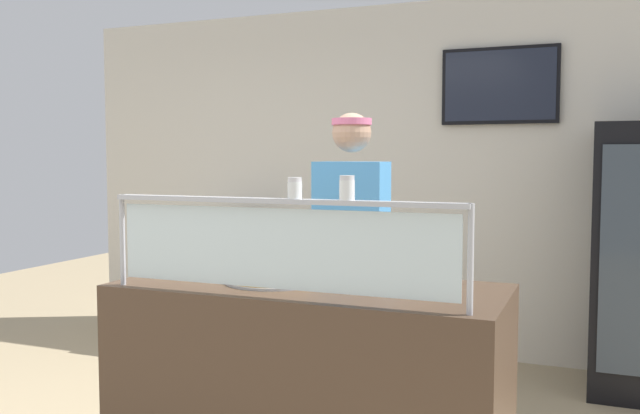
{
  "coord_description": "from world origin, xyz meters",
  "views": [
    {
      "loc": [
        2.08,
        -2.43,
        1.53
      ],
      "look_at": [
        0.91,
        0.42,
        1.3
      ],
      "focal_mm": 38.51,
      "sensor_mm": 36.0,
      "label": 1
    }
  ],
  "objects_px": {
    "parmesan_shaker": "(295,190)",
    "worker_figure": "(352,253)",
    "pepper_flake_shaker": "(347,189)",
    "pizza_server": "(263,274)",
    "pizza_box_stack": "(222,228)",
    "pizza_tray": "(274,278)"
  },
  "relations": [
    {
      "from": "worker_figure",
      "to": "pizza_box_stack",
      "type": "bearing_deg",
      "value": 140.61
    },
    {
      "from": "pizza_server",
      "to": "pepper_flake_shaker",
      "type": "distance_m",
      "value": 0.72
    },
    {
      "from": "parmesan_shaker",
      "to": "worker_figure",
      "type": "bearing_deg",
      "value": 96.04
    },
    {
      "from": "pizza_tray",
      "to": "pepper_flake_shaker",
      "type": "relative_size",
      "value": 4.65
    },
    {
      "from": "worker_figure",
      "to": "pizza_box_stack",
      "type": "xyz_separation_m",
      "value": [
        -1.55,
        1.27,
        -0.04
      ]
    },
    {
      "from": "pizza_tray",
      "to": "pizza_server",
      "type": "bearing_deg",
      "value": -154.29
    },
    {
      "from": "parmesan_shaker",
      "to": "worker_figure",
      "type": "xyz_separation_m",
      "value": [
        -0.1,
        0.97,
        -0.39
      ]
    },
    {
      "from": "parmesan_shaker",
      "to": "pizza_box_stack",
      "type": "height_order",
      "value": "parmesan_shaker"
    },
    {
      "from": "parmesan_shaker",
      "to": "worker_figure",
      "type": "distance_m",
      "value": 1.05
    },
    {
      "from": "pizza_tray",
      "to": "worker_figure",
      "type": "bearing_deg",
      "value": 76.94
    },
    {
      "from": "pepper_flake_shaker",
      "to": "worker_figure",
      "type": "relative_size",
      "value": 0.05
    },
    {
      "from": "pizza_tray",
      "to": "worker_figure",
      "type": "xyz_separation_m",
      "value": [
        0.15,
        0.65,
        0.04
      ]
    },
    {
      "from": "pizza_tray",
      "to": "pizza_server",
      "type": "height_order",
      "value": "pizza_server"
    },
    {
      "from": "pepper_flake_shaker",
      "to": "pizza_box_stack",
      "type": "relative_size",
      "value": 0.21
    },
    {
      "from": "pizza_server",
      "to": "worker_figure",
      "type": "height_order",
      "value": "worker_figure"
    },
    {
      "from": "parmesan_shaker",
      "to": "pepper_flake_shaker",
      "type": "distance_m",
      "value": 0.22
    },
    {
      "from": "pizza_server",
      "to": "pizza_tray",
      "type": "bearing_deg",
      "value": 31.88
    },
    {
      "from": "pizza_server",
      "to": "worker_figure",
      "type": "xyz_separation_m",
      "value": [
        0.19,
        0.67,
        0.02
      ]
    },
    {
      "from": "pizza_tray",
      "to": "pizza_box_stack",
      "type": "bearing_deg",
      "value": 126.04
    },
    {
      "from": "pizza_tray",
      "to": "parmesan_shaker",
      "type": "distance_m",
      "value": 0.59
    },
    {
      "from": "pizza_tray",
      "to": "parmesan_shaker",
      "type": "relative_size",
      "value": 5.19
    },
    {
      "from": "pepper_flake_shaker",
      "to": "pizza_server",
      "type": "bearing_deg",
      "value": 150.02
    }
  ]
}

